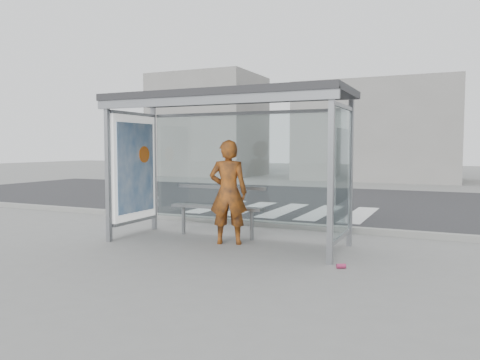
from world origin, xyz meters
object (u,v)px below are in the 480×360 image
person (228,192)px  soda_can (341,266)px  bus_shelter (209,131)px  bench (217,207)px

person → soda_can: person is taller
bus_shelter → person: bus_shelter is taller
bus_shelter → person: 1.15m
bench → person: bearing=-46.2°
bus_shelter → bench: bus_shelter is taller
bus_shelter → soda_can: (2.57, -0.92, -1.95)m
bus_shelter → soda_can: 3.35m
bench → soda_can: 3.01m
person → bench: person is taller
bus_shelter → person: bearing=-8.1°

